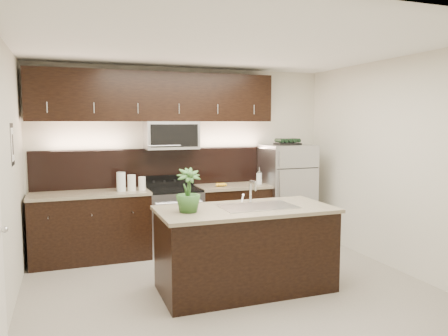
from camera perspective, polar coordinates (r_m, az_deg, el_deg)
name	(u,v)px	position (r m, az deg, el deg)	size (l,w,h in m)	color
ground	(231,290)	(5.11, 0.94, -15.68)	(4.50, 4.50, 0.00)	gray
room_walls	(223,140)	(4.68, -0.13, 3.64)	(4.52, 4.02, 2.71)	beige
counter_run	(160,221)	(6.41, -8.34, -6.85)	(3.51, 0.65, 0.94)	black
upper_fixtures	(158,105)	(6.41, -8.60, 8.18)	(3.49, 0.40, 1.66)	black
island	(245,248)	(5.00, 2.80, -10.45)	(1.96, 0.96, 0.94)	black
sink_faucet	(257,205)	(4.96, 4.39, -4.86)	(0.84, 0.50, 0.28)	silver
refrigerator	(287,193)	(6.98, 8.21, -3.30)	(0.74, 0.67, 1.54)	#B2B2B7
wine_rack	(288,142)	(6.89, 8.31, 3.38)	(0.38, 0.24, 0.09)	black
plant	(188,190)	(4.62, -4.69, -2.93)	(0.26, 0.26, 0.47)	#2B5321
canisters	(129,182)	(6.19, -12.29, -1.85)	(0.40, 0.12, 0.27)	silver
french_press	(259,178)	(6.74, 4.61, -1.29)	(0.09, 0.09, 0.26)	silver
bananas	(217,185)	(6.46, -0.86, -2.19)	(0.18, 0.14, 0.05)	gold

